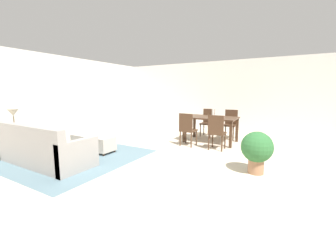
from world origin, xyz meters
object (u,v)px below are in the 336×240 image
object	(u,v)px
couch	(43,150)
dining_chair_far_right	(230,122)
dining_table	(211,120)
table_lamp	(13,113)
dining_chair_far_left	(208,121)
dining_chair_near_right	(217,130)
side_table	(15,134)
potted_plant	(257,149)
ottoman_table	(93,142)
vase_centerpiece	(213,113)
dining_chair_near_left	(187,128)

from	to	relation	value
couch	dining_chair_far_right	size ratio (longest dim) A/B	2.47
dining_table	couch	bearing A→B (deg)	-124.42
table_lamp	dining_chair_far_left	world-z (taller)	table_lamp
dining_table	dining_chair_near_right	xyz separation A→B (m)	(0.41, -0.79, -0.14)
side_table	table_lamp	size ratio (longest dim) A/B	1.08
couch	table_lamp	xyz separation A→B (m)	(-1.44, 0.15, 0.69)
dining_table	potted_plant	distance (m)	2.49
dining_chair_near_right	potted_plant	world-z (taller)	dining_chair_near_right
dining_table	dining_chair_far_right	distance (m)	0.94
couch	dining_table	xyz separation A→B (m)	(2.47, 3.60, 0.37)
dining_table	dining_chair_far_left	size ratio (longest dim) A/B	1.63
couch	table_lamp	size ratio (longest dim) A/B	4.33
dining_chair_near_right	dining_chair_far_left	xyz separation A→B (m)	(-0.78, 1.60, 0.00)
ottoman_table	dining_table	bearing A→B (deg)	46.74
vase_centerpiece	potted_plant	size ratio (longest dim) A/B	0.31
dining_table	side_table	bearing A→B (deg)	-138.52
table_lamp	dining_table	xyz separation A→B (m)	(3.90, 3.45, -0.31)
dining_chair_near_left	dining_chair_far_right	bearing A→B (deg)	64.23
ottoman_table	dining_chair_far_right	xyz separation A→B (m)	(2.67, 3.28, 0.29)
potted_plant	dining_chair_far_right	bearing A→B (deg)	112.21
dining_chair_far_right	potted_plant	xyz separation A→B (m)	(1.14, -2.80, -0.05)
vase_centerpiece	potted_plant	world-z (taller)	vase_centerpiece
dining_chair_near_left	dining_table	bearing A→B (deg)	62.80
table_lamp	potted_plant	size ratio (longest dim) A/B	0.67
side_table	dining_chair_near_right	bearing A→B (deg)	31.63
couch	potted_plant	distance (m)	4.32
dining_table	dining_chair_near_right	size ratio (longest dim) A/B	1.63
side_table	dining_chair_near_right	distance (m)	5.07
dining_chair_near_left	side_table	bearing A→B (deg)	-142.78
ottoman_table	dining_chair_near_left	xyz separation A→B (m)	(1.88, 1.64, 0.29)
side_table	dining_chair_near_left	size ratio (longest dim) A/B	0.62
couch	vase_centerpiece	distance (m)	4.46
side_table	dining_chair_near_left	distance (m)	4.39
dining_chair_near_left	vase_centerpiece	xyz separation A→B (m)	(0.46, 0.83, 0.36)
dining_chair_far_left	potted_plant	distance (m)	3.35
vase_centerpiece	dining_chair_near_left	bearing A→B (deg)	-118.98
ottoman_table	dining_table	distance (m)	3.37
couch	dining_table	size ratio (longest dim) A/B	1.51
dining_chair_near_left	dining_chair_near_right	bearing A→B (deg)	0.40
ottoman_table	vase_centerpiece	bearing A→B (deg)	46.51
ottoman_table	dining_chair_near_left	bearing A→B (deg)	41.02
couch	dining_chair_far_right	bearing A→B (deg)	57.33
dining_chair_far_left	dining_chair_far_right	size ratio (longest dim) A/B	1.00
ottoman_table	vase_centerpiece	world-z (taller)	vase_centerpiece
dining_table	potted_plant	size ratio (longest dim) A/B	1.91
dining_chair_near_right	dining_chair_far_left	distance (m)	1.78
vase_centerpiece	table_lamp	bearing A→B (deg)	-138.60
dining_chair_far_right	potted_plant	world-z (taller)	dining_chair_far_right
dining_chair_near_right	potted_plant	xyz separation A→B (m)	(1.11, -1.17, -0.05)
side_table	dining_chair_far_left	world-z (taller)	dining_chair_far_left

